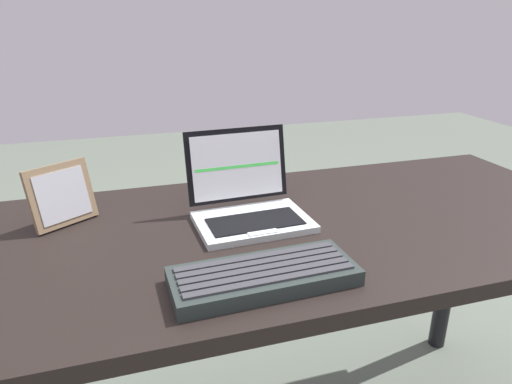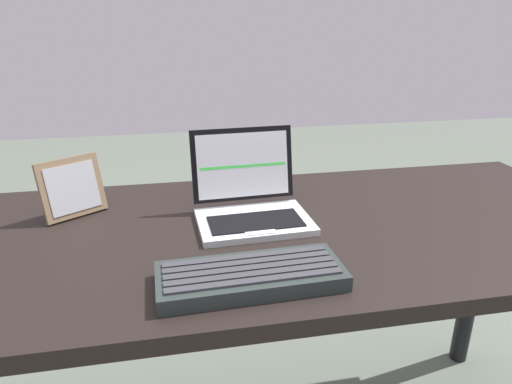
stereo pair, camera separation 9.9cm
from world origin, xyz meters
name	(u,v)px [view 2 (the right image)]	position (x,y,z in m)	size (l,w,h in m)	color
desk	(256,263)	(0.00, 0.00, 0.65)	(1.76, 0.69, 0.74)	black
laptop_front	(249,203)	(-0.01, 0.05, 0.79)	(0.26, 0.23, 0.20)	silver
external_keyboard	(251,276)	(-0.05, -0.22, 0.76)	(0.34, 0.14, 0.03)	#28312F
photo_frame	(72,188)	(-0.41, 0.15, 0.81)	(0.15, 0.12, 0.14)	#8B7150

